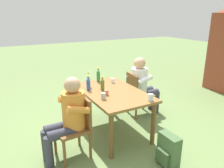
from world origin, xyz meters
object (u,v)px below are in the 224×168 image
person_in_plaid_shirt (142,83)px  backpack_by_far_side (168,150)px  bottle_clear (89,80)px  bottle_green (98,76)px  cup_terracotta (106,93)px  dining_table (112,97)px  backpack_by_near_side (74,98)px  chair_near_right (77,124)px  bottle_olive (102,84)px  chair_far_left (137,92)px  cup_white (113,81)px  bottle_blue (88,84)px  person_in_white_shirt (68,115)px  cup_glass (151,97)px  cup_steel (103,96)px

person_in_plaid_shirt → backpack_by_far_side: person_in_plaid_shirt is taller
bottle_clear → backpack_by_far_side: bearing=18.1°
bottle_green → cup_terracotta: bearing=-15.2°
dining_table → backpack_by_near_side: (-1.32, -0.22, -0.44)m
backpack_by_far_side → chair_near_right: bearing=-129.3°
dining_table → bottle_green: 0.60m
bottle_olive → chair_near_right: bearing=-55.4°
dining_table → bottle_green: (-0.55, 0.02, 0.22)m
chair_far_left → bottle_green: (-0.22, -0.73, 0.38)m
person_in_plaid_shirt → cup_white: 0.65m
cup_white → backpack_by_far_side: bearing=0.8°
dining_table → cup_white: size_ratio=17.34×
dining_table → backpack_by_far_side: size_ratio=3.27×
bottle_green → chair_near_right: bearing=-41.0°
person_in_plaid_shirt → bottle_blue: person_in_plaid_shirt is taller
person_in_white_shirt → bottle_blue: size_ratio=4.71×
person_in_white_shirt → bottle_olive: (-0.44, 0.74, 0.20)m
chair_far_left → bottle_clear: bearing=-92.6°
dining_table → cup_terracotta: cup_terracotta is taller
person_in_plaid_shirt → bottle_blue: (0.10, -1.18, 0.20)m
chair_near_right → cup_white: (-0.70, 0.97, 0.30)m
bottle_green → bottle_clear: bearing=-57.3°
bottle_clear → backpack_by_far_side: size_ratio=0.59×
backpack_by_far_side → bottle_green: bearing=-172.4°
chair_near_right → person_in_white_shirt: bearing=-86.9°
cup_glass → cup_steel: size_ratio=1.08×
bottle_clear → backpack_by_far_side: bottle_clear is taller
backpack_by_near_side → bottle_olive: bearing=4.7°
chair_near_right → backpack_by_near_side: chair_near_right is taller
person_in_white_shirt → cup_steel: 0.59m
chair_near_right → cup_steel: bearing=98.2°
cup_white → cup_terracotta: 0.64m
cup_white → person_in_plaid_shirt: bearing=85.3°
bottle_olive → cup_white: bottle_olive is taller
dining_table → chair_near_right: (0.32, -0.75, -0.16)m
bottle_blue → cup_terracotta: 0.39m
dining_table → chair_near_right: size_ratio=1.67×
bottle_blue → person_in_plaid_shirt: bearing=95.0°
chair_far_left → cup_terracotta: (0.46, -0.92, 0.30)m
chair_far_left → person_in_white_shirt: 1.74m
chair_far_left → cup_white: chair_far_left is taller
person_in_plaid_shirt → cup_steel: size_ratio=12.03×
bottle_blue → cup_steel: (0.48, 0.04, -0.06)m
bottle_olive → cup_terracotta: size_ratio=2.83×
bottle_blue → backpack_by_near_side: bottle_blue is taller
cup_terracotta → bottle_clear: bearing=-170.6°
bottle_green → person_in_plaid_shirt: bearing=74.8°
bottle_green → bottle_olive: (0.44, -0.13, -0.02)m
person_in_white_shirt → cup_steel: size_ratio=12.03×
cup_glass → backpack_by_near_side: cup_glass is taller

